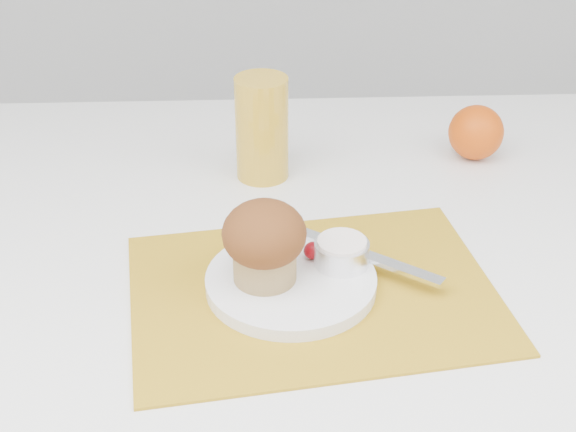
{
  "coord_description": "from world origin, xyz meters",
  "views": [
    {
      "loc": [
        -0.1,
        -0.84,
        1.3
      ],
      "look_at": [
        -0.07,
        -0.02,
        0.8
      ],
      "focal_mm": 50.0,
      "sensor_mm": 36.0,
      "label": 1
    }
  ],
  "objects_px": {
    "orange": "(476,132)",
    "juice_glass": "(262,128)",
    "muffin": "(264,241)",
    "table": "(329,424)",
    "plate": "(291,282)"
  },
  "relations": [
    {
      "from": "muffin",
      "to": "plate",
      "type": "bearing_deg",
      "value": 5.02
    },
    {
      "from": "orange",
      "to": "juice_glass",
      "type": "xyz_separation_m",
      "value": [
        -0.32,
        -0.04,
        0.03
      ]
    },
    {
      "from": "table",
      "to": "plate",
      "type": "bearing_deg",
      "value": -113.49
    },
    {
      "from": "table",
      "to": "muffin",
      "type": "bearing_deg",
      "value": -121.68
    },
    {
      "from": "orange",
      "to": "juice_glass",
      "type": "height_order",
      "value": "juice_glass"
    },
    {
      "from": "orange",
      "to": "plate",
      "type": "bearing_deg",
      "value": -131.87
    },
    {
      "from": "plate",
      "to": "orange",
      "type": "bearing_deg",
      "value": 48.13
    },
    {
      "from": "orange",
      "to": "juice_glass",
      "type": "distance_m",
      "value": 0.32
    },
    {
      "from": "orange",
      "to": "table",
      "type": "bearing_deg",
      "value": -142.74
    },
    {
      "from": "juice_glass",
      "to": "muffin",
      "type": "relative_size",
      "value": 1.54
    },
    {
      "from": "table",
      "to": "juice_glass",
      "type": "distance_m",
      "value": 0.48
    },
    {
      "from": "table",
      "to": "plate",
      "type": "distance_m",
      "value": 0.42
    },
    {
      "from": "juice_glass",
      "to": "table",
      "type": "bearing_deg",
      "value": -52.68
    },
    {
      "from": "juice_glass",
      "to": "muffin",
      "type": "height_order",
      "value": "juice_glass"
    },
    {
      "from": "plate",
      "to": "juice_glass",
      "type": "relative_size",
      "value": 1.31
    }
  ]
}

